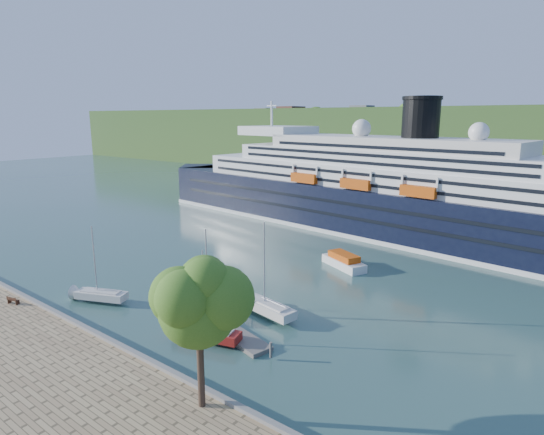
{
  "coord_description": "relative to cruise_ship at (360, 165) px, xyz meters",
  "views": [
    {
      "loc": [
        38.0,
        -20.76,
        20.78
      ],
      "look_at": [
        -1.58,
        30.0,
        6.5
      ],
      "focal_mm": 30.0,
      "sensor_mm": 36.0,
      "label": 1
    }
  ],
  "objects": [
    {
      "name": "promenade_tree",
      "position": [
        17.69,
        -57.27,
        -5.12
      ],
      "size": [
        7.2,
        7.2,
        11.93
      ],
      "primitive_type": null,
      "color": "#305D18",
      "rests_on": "promenade"
    },
    {
      "name": "sailboat_extra",
      "position": [
        10.17,
        -49.18,
        -7.79
      ],
      "size": [
        6.91,
        3.68,
        8.6
      ],
      "primitive_type": null,
      "rotation": [
        0.0,
        0.0,
        0.29
      ],
      "color": "maroon",
      "rests_on": "ground"
    },
    {
      "name": "ground",
      "position": [
        0.94,
        -55.77,
        -12.09
      ],
      "size": [
        400.0,
        400.0,
        0.0
      ],
      "primitive_type": "plane",
      "color": "#2F534B",
      "rests_on": "ground"
    },
    {
      "name": "far_hillside",
      "position": [
        0.94,
        89.23,
        -0.09
      ],
      "size": [
        400.0,
        50.0,
        24.0
      ],
      "primitive_type": "cube",
      "color": "#2A4F1F",
      "rests_on": "ground"
    },
    {
      "name": "tender_launch",
      "position": [
        9.32,
        -22.06,
        -11.07
      ],
      "size": [
        7.77,
        5.36,
        2.04
      ],
      "primitive_type": null,
      "rotation": [
        0.0,
        0.0,
        -0.43
      ],
      "color": "#C64A0B",
      "rests_on": "ground"
    },
    {
      "name": "floating_pontoon",
      "position": [
        6.55,
        -45.77,
        -11.88
      ],
      "size": [
        18.71,
        6.44,
        0.42
      ],
      "primitive_type": null,
      "rotation": [
        0.0,
        0.0,
        -0.23
      ],
      "color": "slate",
      "rests_on": "ground"
    },
    {
      "name": "park_bench",
      "position": [
        -11.44,
        -57.48,
        -10.63
      ],
      "size": [
        1.53,
        0.98,
        0.91
      ],
      "primitive_type": null,
      "rotation": [
        0.0,
        0.0,
        0.3
      ],
      "color": "#4D2916",
      "rests_on": "promenade"
    },
    {
      "name": "sailboat_white_near",
      "position": [
        -6.41,
        -50.14,
        -7.81
      ],
      "size": [
        6.8,
        4.37,
        8.56
      ],
      "primitive_type": null,
      "rotation": [
        0.0,
        0.0,
        0.42
      ],
      "color": "silver",
      "rests_on": "ground"
    },
    {
      "name": "sailboat_white_far",
      "position": [
        10.96,
        -41.37,
        -7.18
      ],
      "size": [
        7.84,
        3.31,
        9.82
      ],
      "primitive_type": null,
      "rotation": [
        0.0,
        0.0,
        -0.16
      ],
      "color": "silver",
      "rests_on": "ground"
    },
    {
      "name": "sailboat_red",
      "position": [
        5.86,
        -44.8,
        -7.6
      ],
      "size": [
        7.19,
        3.12,
        8.99
      ],
      "primitive_type": null,
      "rotation": [
        0.0,
        0.0,
        -0.18
      ],
      "color": "maroon",
      "rests_on": "ground"
    },
    {
      "name": "cruise_ship",
      "position": [
        0.0,
        0.0,
        0.0
      ],
      "size": [
        108.69,
        26.3,
        24.18
      ],
      "primitive_type": null,
      "rotation": [
        0.0,
        0.0,
        -0.1
      ],
      "color": "black",
      "rests_on": "ground"
    },
    {
      "name": "quay_coping",
      "position": [
        0.94,
        -55.97,
        -10.94
      ],
      "size": [
        220.0,
        0.5,
        0.3
      ],
      "primitive_type": "cube",
      "color": "slate",
      "rests_on": "promenade"
    }
  ]
}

